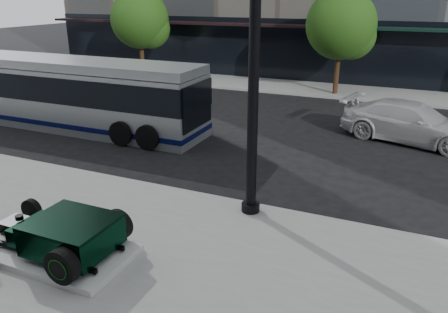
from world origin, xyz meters
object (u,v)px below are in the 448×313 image
at_px(transit_bus, 72,93).
at_px(white_sedan, 411,122).
at_px(hot_rod, 65,234).
at_px(lamppost, 254,55).

xyz_separation_m(transit_bus, white_sedan, (13.51, 3.68, -0.71)).
height_order(hot_rod, transit_bus, transit_bus).
bearing_deg(transit_bus, lamppost, -24.96).
relative_size(transit_bus, white_sedan, 2.27).
distance_m(lamppost, white_sedan, 9.66).
height_order(lamppost, transit_bus, lamppost).
bearing_deg(hot_rod, lamppost, 51.47).
relative_size(hot_rod, transit_bus, 0.27).
height_order(hot_rod, lamppost, lamppost).
relative_size(lamppost, transit_bus, 0.72).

